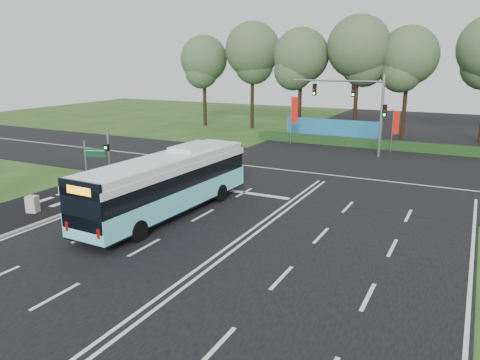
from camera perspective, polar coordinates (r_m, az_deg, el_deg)
name	(u,v)px	position (r m, az deg, el deg)	size (l,w,h in m)	color
ground	(258,226)	(23.91, 2.24, -5.58)	(120.00, 120.00, 0.00)	#284D19
road_main	(258,225)	(23.90, 2.24, -5.54)	(20.00, 120.00, 0.04)	black
road_cross	(327,175)	(34.71, 10.59, 0.61)	(120.00, 14.00, 0.05)	black
bike_path	(38,207)	(29.12, -23.44, -3.04)	(5.00, 18.00, 0.06)	black
kerb_strip	(68,213)	(27.35, -20.21, -3.75)	(0.25, 18.00, 0.12)	gray
city_bus	(168,184)	(25.33, -8.74, -0.44)	(2.99, 12.19, 3.47)	#6BE9F8
pedestrian_signal	(109,155)	(32.00, -15.73, 2.94)	(0.33, 0.43, 3.83)	gray
street_sign	(91,161)	(29.99, -17.75, 2.26)	(1.27, 0.54, 3.45)	gray
utility_cabinet	(33,205)	(28.05, -23.97, -2.76)	(0.59, 0.49, 0.98)	beige
banner_flag_left	(294,113)	(46.59, 6.56, 8.11)	(0.69, 0.24, 4.77)	gray
banner_flag_mid	(395,125)	(44.06, 18.39, 6.40)	(0.58, 0.09, 3.90)	gray
traffic_light_gantry	(361,102)	(42.07, 14.54, 9.20)	(8.41, 0.28, 7.00)	gray
hedge	(366,143)	(46.54, 15.06, 4.33)	(22.00, 1.20, 0.80)	#123314
blue_hoarding	(333,130)	(49.77, 11.22, 6.00)	(10.00, 0.30, 2.20)	teal
eucalyptus_row	(383,53)	(52.38, 17.06, 14.63)	(48.39, 8.93, 12.78)	black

